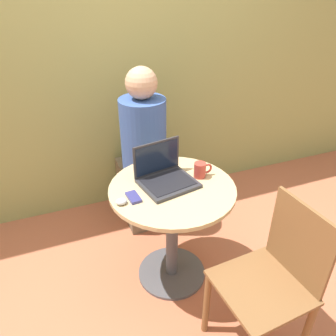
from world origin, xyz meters
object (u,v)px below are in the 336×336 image
at_px(laptop, 165,176).
at_px(chair_empty, 271,282).
at_px(cell_phone, 133,197).
at_px(person_seated, 143,162).

height_order(laptop, chair_empty, laptop).
relative_size(cell_phone, chair_empty, 0.13).
relative_size(laptop, cell_phone, 3.03).
bearing_deg(chair_empty, person_seated, 102.02).
bearing_deg(laptop, chair_empty, -66.30).
bearing_deg(person_seated, laptop, -93.38).
distance_m(laptop, cell_phone, 0.24).
relative_size(chair_empty, person_seated, 0.70).
bearing_deg(cell_phone, person_seated, 69.05).
relative_size(laptop, person_seated, 0.28).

